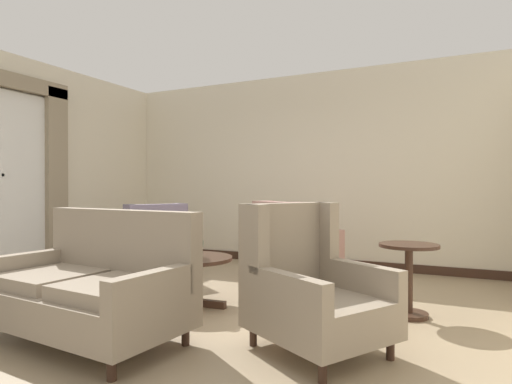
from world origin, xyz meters
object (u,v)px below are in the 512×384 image
(settee, at_px, (92,287))
(armchair_far_left, at_px, (292,249))
(armchair_back_corner, at_px, (149,245))
(side_table, at_px, (409,273))
(coffee_table, at_px, (192,267))
(armchair_foreground_right, at_px, (310,289))
(porcelain_vase, at_px, (194,242))

(settee, xyz_separation_m, armchair_far_left, (0.71, 2.44, 0.03))
(armchair_back_corner, bearing_deg, side_table, 112.40)
(coffee_table, relative_size, armchair_foreground_right, 0.68)
(porcelain_vase, xyz_separation_m, settee, (-0.18, -1.13, -0.23))
(side_table, bearing_deg, armchair_back_corner, 173.18)
(armchair_back_corner, xyz_separation_m, armchair_foreground_right, (2.74, -1.52, 0.02))
(coffee_table, relative_size, armchair_back_corner, 0.68)
(coffee_table, bearing_deg, armchair_far_left, 66.42)
(porcelain_vase, height_order, settee, settee)
(coffee_table, relative_size, settee, 0.48)
(armchair_far_left, bearing_deg, settee, 107.49)
(porcelain_vase, xyz_separation_m, armchair_foreground_right, (1.38, -0.57, -0.20))
(settee, xyz_separation_m, armchair_back_corner, (-1.18, 2.08, 0.02))
(settee, bearing_deg, coffee_table, 87.76)
(porcelain_vase, bearing_deg, settee, -99.21)
(coffee_table, relative_size, porcelain_vase, 2.17)
(porcelain_vase, distance_m, armchair_back_corner, 1.67)
(settee, height_order, armchair_foreground_right, armchair_foreground_right)
(settee, xyz_separation_m, side_table, (2.12, 1.68, -0.00))
(armchair_back_corner, distance_m, armchair_far_left, 1.92)
(armchair_back_corner, height_order, armchair_foreground_right, armchair_foreground_right)
(porcelain_vase, relative_size, side_table, 0.55)
(porcelain_vase, relative_size, armchair_far_left, 0.33)
(settee, height_order, armchair_back_corner, settee)
(porcelain_vase, relative_size, settee, 0.22)
(armchair_far_left, relative_size, side_table, 1.69)
(armchair_far_left, distance_m, side_table, 1.60)
(armchair_back_corner, relative_size, side_table, 1.77)
(porcelain_vase, distance_m, armchair_far_left, 1.42)
(settee, distance_m, armchair_back_corner, 2.39)
(settee, height_order, side_table, settee)
(coffee_table, bearing_deg, armchair_back_corner, 144.84)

